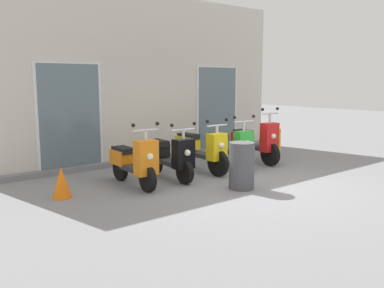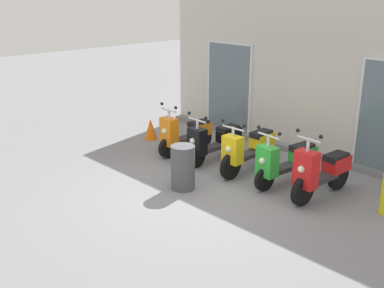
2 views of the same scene
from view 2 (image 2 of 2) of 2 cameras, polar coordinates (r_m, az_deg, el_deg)
ground_plane at (r=8.58m, az=1.60°, el=-5.62°), size 40.00×40.00×0.00m
storefront_facade at (r=10.46m, az=14.01°, el=9.14°), size 7.81×0.50×3.93m
scooter_orange at (r=10.29m, az=-0.88°, el=1.32°), size 0.54×1.51×1.21m
scooter_black at (r=9.76m, az=2.75°, el=0.35°), size 0.58×1.54×1.15m
scooter_yellow at (r=9.26m, az=7.02°, el=-0.64°), size 0.59×1.62×1.17m
scooter_green at (r=8.82m, az=11.62°, el=-2.04°), size 0.60×1.58×1.19m
scooter_red at (r=8.38m, az=15.81°, el=-3.33°), size 0.53×1.59×1.32m
trash_bin at (r=8.46m, az=-1.14°, el=-2.92°), size 0.45×0.45×0.84m
traffic_cone at (r=11.36m, az=-5.18°, el=1.88°), size 0.32×0.32×0.52m
curb_bollard at (r=8.17m, az=22.86°, el=-5.82°), size 0.12×0.12×0.70m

